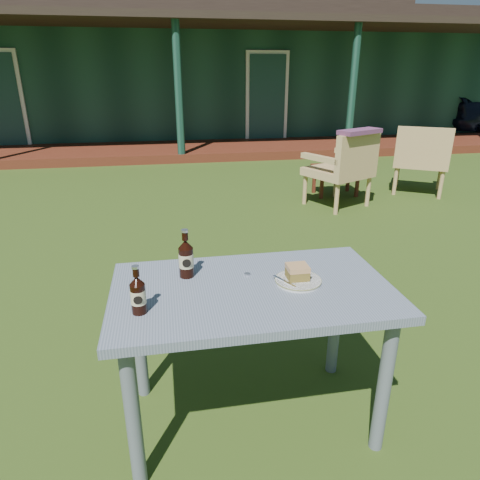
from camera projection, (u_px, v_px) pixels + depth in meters
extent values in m
plane|color=#334916|center=(212.00, 275.00, 3.56)|extent=(80.00, 80.00, 0.00)
cube|color=#15382C|center=(171.00, 82.00, 11.78)|extent=(15.00, 6.00, 2.60)
cube|color=black|center=(168.00, 24.00, 11.25)|extent=(15.80, 6.80, 0.30)
cube|color=black|center=(167.00, 6.00, 11.10)|extent=(12.00, 3.50, 0.60)
cube|color=#542214|center=(180.00, 151.00, 8.66)|extent=(15.00, 1.80, 0.16)
cube|color=black|center=(173.00, 20.00, 7.79)|extent=(15.40, 2.00, 0.12)
cylinder|color=#15382C|center=(179.00, 93.00, 7.51)|extent=(0.14, 0.14, 2.45)
cylinder|color=#15382C|center=(352.00, 92.00, 8.04)|extent=(0.14, 0.14, 2.45)
cube|color=white|center=(0.00, 102.00, 8.55)|extent=(0.95, 0.06, 2.00)
cube|color=white|center=(267.00, 100.00, 9.46)|extent=(0.95, 0.06, 2.00)
cube|color=#193D38|center=(267.00, 100.00, 9.43)|extent=(0.80, 0.04, 1.85)
cube|color=slate|center=(252.00, 291.00, 1.84)|extent=(1.20, 0.70, 0.04)
cylinder|color=slate|center=(133.00, 418.00, 1.64)|extent=(0.06, 0.06, 0.68)
cylinder|color=slate|center=(384.00, 386.00, 1.81)|extent=(0.06, 0.06, 0.68)
cylinder|color=slate|center=(139.00, 338.00, 2.14)|extent=(0.06, 0.06, 0.68)
cylinder|color=slate|center=(336.00, 318.00, 2.31)|extent=(0.06, 0.06, 0.68)
cylinder|color=silver|center=(298.00, 281.00, 1.87)|extent=(0.20, 0.20, 0.01)
cylinder|color=olive|center=(298.00, 280.00, 1.87)|extent=(0.20, 0.20, 0.00)
cube|color=brown|center=(297.00, 274.00, 1.87)|extent=(0.09, 0.08, 0.04)
cube|color=tan|center=(298.00, 268.00, 1.86)|extent=(0.09, 0.09, 0.02)
cube|color=silver|center=(284.00, 281.00, 1.85)|extent=(0.07, 0.13, 0.00)
cylinder|color=black|center=(186.00, 262.00, 1.91)|extent=(0.07, 0.07, 0.14)
cone|color=black|center=(185.00, 244.00, 1.87)|extent=(0.07, 0.07, 0.04)
cylinder|color=black|center=(185.00, 236.00, 1.86)|extent=(0.03, 0.03, 0.04)
cylinder|color=silver|center=(185.00, 231.00, 1.85)|extent=(0.03, 0.03, 0.01)
cylinder|color=#C9C08E|center=(186.00, 260.00, 1.90)|extent=(0.07, 0.07, 0.06)
cylinder|color=black|center=(187.00, 263.00, 1.87)|extent=(0.04, 0.00, 0.04)
cylinder|color=black|center=(138.00, 299.00, 1.62)|extent=(0.06, 0.06, 0.12)
cone|color=black|center=(137.00, 280.00, 1.59)|extent=(0.06, 0.06, 0.03)
cylinder|color=black|center=(136.00, 272.00, 1.58)|extent=(0.02, 0.02, 0.03)
cylinder|color=silver|center=(135.00, 267.00, 1.57)|extent=(0.03, 0.03, 0.01)
cylinder|color=#C9C08E|center=(138.00, 296.00, 1.62)|extent=(0.06, 0.06, 0.06)
cylinder|color=black|center=(138.00, 300.00, 1.59)|extent=(0.03, 0.00, 0.03)
cylinder|color=silver|center=(247.00, 274.00, 1.94)|extent=(0.03, 0.03, 0.01)
cube|color=tan|center=(338.00, 172.00, 5.28)|extent=(0.89, 0.87, 0.10)
cube|color=tan|center=(358.00, 153.00, 4.97)|extent=(0.65, 0.37, 0.45)
cube|color=tan|center=(354.00, 153.00, 5.39)|extent=(0.33, 0.57, 0.06)
cube|color=tan|center=(320.00, 159.00, 5.06)|extent=(0.33, 0.57, 0.06)
cylinder|color=tan|center=(336.00, 183.00, 5.72)|extent=(0.05, 0.05, 0.38)
cylinder|color=tan|center=(305.00, 190.00, 5.41)|extent=(0.05, 0.05, 0.38)
cylinder|color=tan|center=(368.00, 191.00, 5.32)|extent=(0.05, 0.05, 0.38)
cylinder|color=tan|center=(337.00, 199.00, 5.01)|extent=(0.05, 0.05, 0.38)
cube|color=tan|center=(421.00, 162.00, 5.87)|extent=(0.91, 0.90, 0.10)
cube|color=tan|center=(424.00, 145.00, 5.53)|extent=(0.62, 0.43, 0.44)
cube|color=tan|center=(447.00, 149.00, 5.71)|extent=(0.38, 0.54, 0.06)
cube|color=tan|center=(399.00, 146.00, 5.92)|extent=(0.38, 0.54, 0.06)
cylinder|color=tan|center=(440.00, 176.00, 6.08)|extent=(0.05, 0.05, 0.38)
cylinder|color=tan|center=(397.00, 173.00, 6.28)|extent=(0.05, 0.05, 0.38)
cylinder|color=tan|center=(441.00, 185.00, 5.62)|extent=(0.05, 0.05, 0.38)
cylinder|color=tan|center=(395.00, 181.00, 5.82)|extent=(0.05, 0.05, 0.38)
cube|color=#623255|center=(360.00, 131.00, 4.88)|extent=(0.60, 0.43, 0.05)
cube|color=#542214|center=(337.00, 167.00, 5.75)|extent=(0.60, 0.40, 0.04)
cube|color=#542214|center=(322.00, 185.00, 5.64)|extent=(0.04, 0.04, 0.36)
cube|color=#542214|center=(357.00, 184.00, 5.73)|extent=(0.04, 0.04, 0.36)
cube|color=#542214|center=(314.00, 180.00, 5.92)|extent=(0.04, 0.04, 0.36)
cube|color=#542214|center=(348.00, 178.00, 6.00)|extent=(0.04, 0.04, 0.36)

